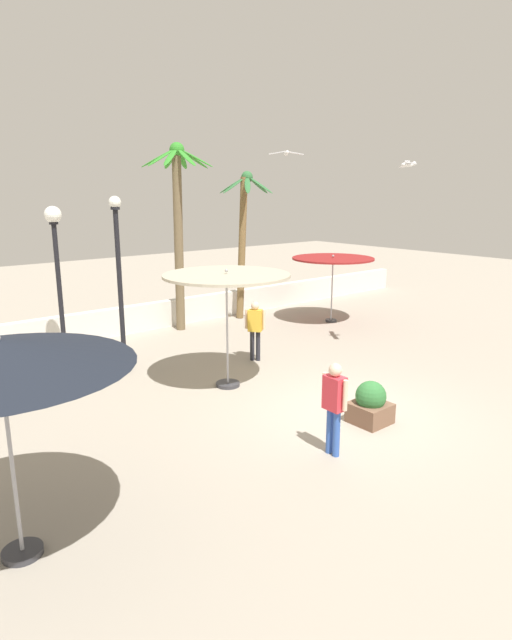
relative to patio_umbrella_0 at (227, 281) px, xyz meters
name	(u,v)px	position (x,y,z in m)	size (l,w,h in m)	color
ground_plane	(351,413)	(0.99, -2.89, -2.47)	(56.00, 56.00, 0.00)	#9E9384
boundary_wall	(145,317)	(0.99, 5.84, -2.03)	(25.20, 0.30, 0.88)	silver
patio_umbrella_0	(227,281)	(0.00, 0.00, 0.00)	(2.86, 2.86, 2.76)	#333338
patio_umbrella_1	(333,260)	(6.54, 2.75, -0.32)	(2.78, 2.78, 2.34)	#333338
palm_tree_0	(178,216)	(1.97, 5.18, 1.21)	(2.27, 2.27, 5.90)	brown
palm_tree_1	(243,228)	(4.62, 5.23, 0.71)	(2.01, 1.87, 5.12)	brown
lamp_post_1	(120,281)	(-1.36, 2.55, -0.17)	(0.29, 0.29, 4.33)	black
lamp_post_2	(57,263)	(-2.38, 3.87, 0.23)	(0.41, 0.41, 4.09)	black
guest_0	(334,400)	(-0.59, -3.81, -1.48)	(0.25, 0.56, 1.65)	#3359B2
guest_1	(255,325)	(1.72, 1.08, -1.50)	(0.41, 0.45, 1.62)	#26262D
seagull_0	(286,153)	(4.13, 2.56, 3.06)	(1.01, 0.63, 0.14)	white
seagull_1	(408,164)	(4.80, -1.22, 2.62)	(0.68, 0.86, 0.16)	white
planter	(370,404)	(0.94, -3.40, -2.09)	(0.70, 0.70, 0.85)	brown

